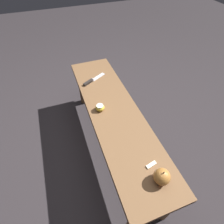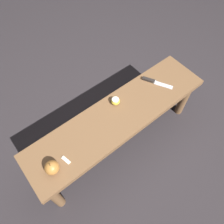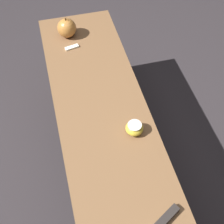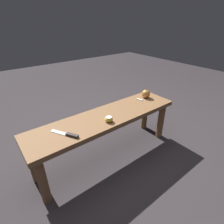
{
  "view_description": "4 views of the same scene",
  "coord_description": "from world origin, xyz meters",
  "px_view_note": "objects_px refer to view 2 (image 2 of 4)",
  "views": [
    {
      "loc": [
        0.8,
        -0.3,
        1.36
      ],
      "look_at": [
        0.04,
        -0.03,
        0.48
      ],
      "focal_mm": 28.0,
      "sensor_mm": 36.0,
      "label": 1
    },
    {
      "loc": [
        0.53,
        0.58,
        1.73
      ],
      "look_at": [
        0.04,
        -0.03,
        0.48
      ],
      "focal_mm": 35.0,
      "sensor_mm": 36.0,
      "label": 2
    },
    {
      "loc": [
        -0.63,
        0.14,
        1.39
      ],
      "look_at": [
        0.04,
        -0.03,
        0.48
      ],
      "focal_mm": 50.0,
      "sensor_mm": 36.0,
      "label": 3
    },
    {
      "loc": [
        -0.76,
        -1.06,
        1.2
      ],
      "look_at": [
        0.04,
        -0.03,
        0.48
      ],
      "focal_mm": 28.0,
      "sensor_mm": 36.0,
      "label": 4
    }
  ],
  "objects_px": {
    "wooden_bench": "(119,120)",
    "knife": "(153,81)",
    "apple_whole": "(52,168)",
    "apple_cut": "(115,101)"
  },
  "relations": [
    {
      "from": "wooden_bench",
      "to": "apple_whole",
      "type": "xyz_separation_m",
      "value": [
        0.55,
        0.05,
        0.12
      ]
    },
    {
      "from": "wooden_bench",
      "to": "apple_whole",
      "type": "height_order",
      "value": "apple_whole"
    },
    {
      "from": "knife",
      "to": "apple_whole",
      "type": "relative_size",
      "value": 2.25
    },
    {
      "from": "knife",
      "to": "apple_whole",
      "type": "bearing_deg",
      "value": -111.81
    },
    {
      "from": "knife",
      "to": "apple_whole",
      "type": "distance_m",
      "value": 0.95
    },
    {
      "from": "apple_whole",
      "to": "apple_cut",
      "type": "bearing_deg",
      "value": -166.3
    },
    {
      "from": "wooden_bench",
      "to": "apple_whole",
      "type": "relative_size",
      "value": 14.26
    },
    {
      "from": "apple_whole",
      "to": "wooden_bench",
      "type": "bearing_deg",
      "value": -174.38
    },
    {
      "from": "knife",
      "to": "apple_cut",
      "type": "height_order",
      "value": "apple_cut"
    },
    {
      "from": "wooden_bench",
      "to": "knife",
      "type": "distance_m",
      "value": 0.4
    }
  ]
}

